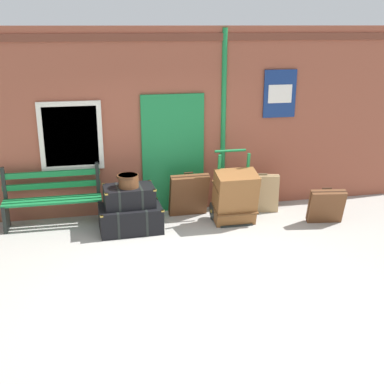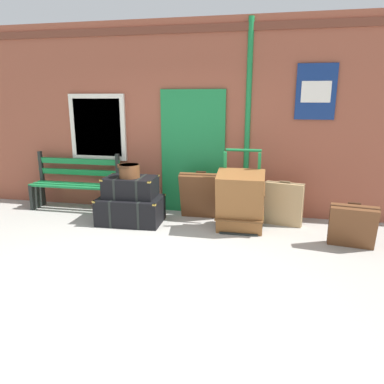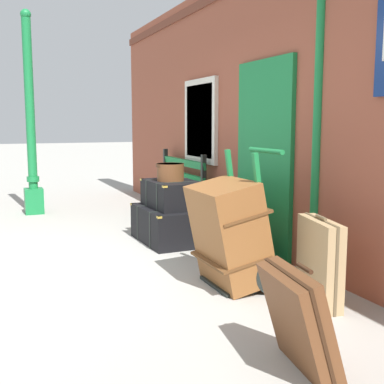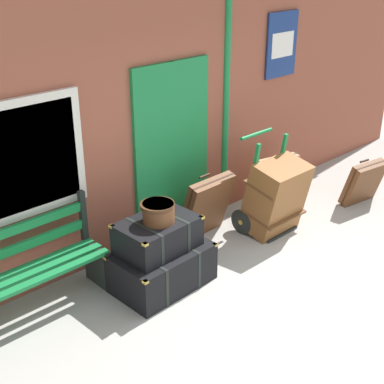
{
  "view_description": "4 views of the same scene",
  "coord_description": "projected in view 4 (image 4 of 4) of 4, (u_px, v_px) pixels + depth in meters",
  "views": [
    {
      "loc": [
        -1.31,
        -5.98,
        3.22
      ],
      "look_at": [
        0.31,
        1.64,
        0.59
      ],
      "focal_mm": 46.58,
      "sensor_mm": 36.0,
      "label": 1
    },
    {
      "loc": [
        1.4,
        -3.64,
        1.95
      ],
      "look_at": [
        0.24,
        1.86,
        0.5
      ],
      "focal_mm": 34.04,
      "sensor_mm": 36.0,
      "label": 2
    },
    {
      "loc": [
        4.83,
        -0.36,
        1.44
      ],
      "look_at": [
        -0.25,
        1.74,
        0.66
      ],
      "focal_mm": 46.46,
      "sensor_mm": 36.0,
      "label": 3
    },
    {
      "loc": [
        -3.77,
        -2.06,
        3.29
      ],
      "look_at": [
        -0.18,
        1.75,
        0.86
      ],
      "focal_mm": 50.87,
      "sensor_mm": 36.0,
      "label": 4
    }
  ],
  "objects": [
    {
      "name": "suitcase_cream",
      "position": [
        363.0,
        182.0,
        7.37
      ],
      "size": [
        0.63,
        0.39,
        0.63
      ],
      "color": "brown",
      "rests_on": "ground"
    },
    {
      "name": "porters_trolley",
      "position": [
        264.0,
        207.0,
        6.77
      ],
      "size": [
        0.71,
        0.56,
        1.21
      ],
      "color": "black",
      "rests_on": "ground"
    },
    {
      "name": "steamer_trunk_base",
      "position": [
        162.0,
        268.0,
        5.63
      ],
      "size": [
        1.03,
        0.68,
        0.43
      ],
      "color": "black",
      "rests_on": "ground"
    },
    {
      "name": "brick_facade",
      "position": [
        152.0,
        106.0,
        6.13
      ],
      "size": [
        10.4,
        0.35,
        3.2
      ],
      "color": "brown",
      "rests_on": "ground"
    },
    {
      "name": "steamer_trunk_middle",
      "position": [
        158.0,
        235.0,
        5.51
      ],
      "size": [
        0.83,
        0.58,
        0.33
      ],
      "color": "black",
      "rests_on": "steamer_trunk_base"
    },
    {
      "name": "large_brown_trunk",
      "position": [
        276.0,
        197.0,
        6.57
      ],
      "size": [
        0.7,
        0.61,
        0.95
      ],
      "color": "brown",
      "rests_on": "ground"
    },
    {
      "name": "suitcase_umber",
      "position": [
        277.0,
        181.0,
        7.34
      ],
      "size": [
        0.61,
        0.28,
        0.72
      ],
      "color": "tan",
      "rests_on": "ground"
    },
    {
      "name": "suitcase_charcoal",
      "position": [
        206.0,
        207.0,
        6.5
      ],
      "size": [
        0.69,
        0.39,
        0.8
      ],
      "color": "brown",
      "rests_on": "ground"
    },
    {
      "name": "ground_plane",
      "position": [
        334.0,
        327.0,
        5.09
      ],
      "size": [
        60.0,
        60.0,
        0.0
      ],
      "primitive_type": "plane",
      "color": "#A3A099"
    },
    {
      "name": "round_hatbox",
      "position": [
        158.0,
        211.0,
        5.37
      ],
      "size": [
        0.35,
        0.34,
        0.21
      ],
      "color": "brown",
      "rests_on": "steamer_trunk_middle"
    },
    {
      "name": "platform_bench",
      "position": [
        25.0,
        273.0,
        5.11
      ],
      "size": [
        1.6,
        0.43,
        1.01
      ],
      "color": "#197A3D",
      "rests_on": "ground"
    }
  ]
}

